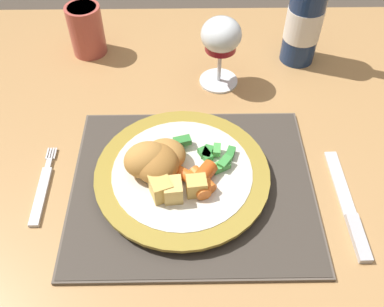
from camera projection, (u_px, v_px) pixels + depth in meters
dining_table at (224, 190)px, 0.73m from camera, size 1.24×0.84×0.74m
placemat at (192, 186)px, 0.62m from camera, size 0.35×0.29×0.01m
dinner_plate at (182, 175)px, 0.61m from camera, size 0.25×0.25×0.02m
breaded_croquettes at (155, 160)px, 0.59m from camera, size 0.09×0.09×0.05m
green_beans_pile at (210, 154)px, 0.62m from camera, size 0.09×0.07×0.02m
glazed_carrots at (198, 179)px, 0.58m from camera, size 0.07×0.06×0.02m
fork at (42, 190)px, 0.61m from camera, size 0.02×0.14×0.01m
table_knife at (350, 212)px, 0.59m from camera, size 0.02×0.19×0.01m
wine_glass at (221, 39)px, 0.71m from camera, size 0.07×0.07×0.13m
bottle at (306, 11)px, 0.74m from camera, size 0.06×0.06×0.28m
roast_potatoes at (174, 188)px, 0.57m from camera, size 0.08×0.04×0.03m
drinking_cup at (86, 29)px, 0.80m from camera, size 0.06×0.06×0.09m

